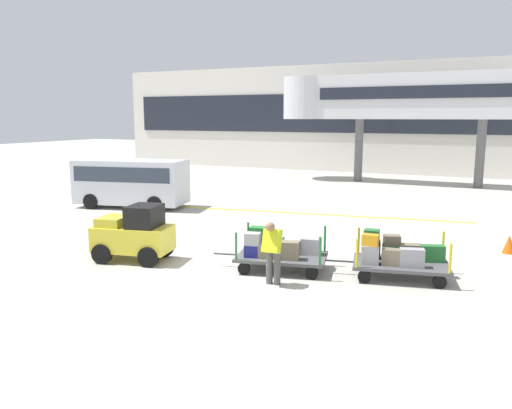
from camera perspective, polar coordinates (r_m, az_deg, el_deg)
ground_plane at (r=13.25m, az=-2.44°, el=-7.64°), size 120.00×120.00×0.00m
apron_lead_line at (r=21.67m, az=0.26°, el=-0.73°), size 17.03×2.84×0.01m
terminal_building at (r=37.60m, az=16.65°, el=9.23°), size 46.00×2.51×7.69m
jet_bridge at (r=31.74m, az=14.85°, el=11.48°), size 14.64×3.00×6.43m
baggage_tug at (r=14.55m, az=-13.50°, el=-3.24°), size 2.29×1.62×1.58m
baggage_cart_lead at (r=13.36m, az=2.54°, el=-5.13°), size 3.09×1.87×1.10m
baggage_cart_middle at (r=13.18m, az=15.45°, el=-5.60°), size 3.09×1.87×1.14m
baggage_handler at (r=12.07m, az=1.84°, el=-5.10°), size 0.42×0.45×1.56m
shuttle_van at (r=23.14m, az=-13.82°, el=2.74°), size 5.10×2.91×2.10m
safety_cone_near at (r=16.74m, az=26.51°, el=-3.99°), size 0.36×0.36×0.55m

